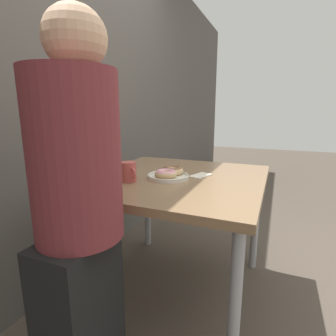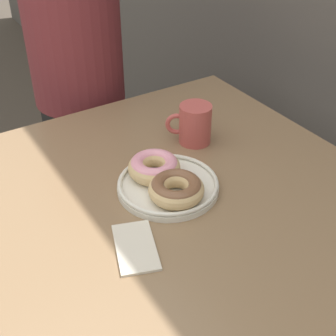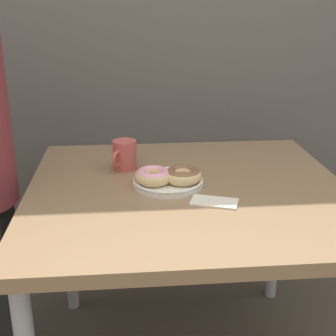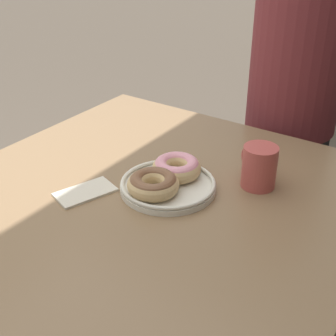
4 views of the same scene
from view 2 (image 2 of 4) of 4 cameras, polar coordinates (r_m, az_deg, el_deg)
name	(u,v)px [view 2 (image 2 of 4)]	position (r m, az deg, el deg)	size (l,w,h in m)	color
dining_table	(175,233)	(1.07, 0.87, -7.96)	(1.05, 0.99, 0.75)	#846647
donut_plate	(166,180)	(1.06, -0.23, -1.49)	(0.25, 0.23, 0.06)	silver
coffee_mug	(194,124)	(1.22, 3.22, 5.43)	(0.09, 0.11, 0.11)	#B74C47
person_figure	(78,80)	(1.61, -10.93, 10.54)	(0.32, 0.30, 1.45)	black
napkin	(136,247)	(0.93, -3.98, -9.58)	(0.16, 0.12, 0.01)	beige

